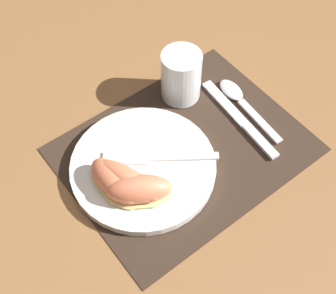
{
  "coord_description": "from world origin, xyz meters",
  "views": [
    {
      "loc": [
        -0.31,
        -0.36,
        0.69
      ],
      "look_at": [
        -0.03,
        0.01,
        0.02
      ],
      "focal_mm": 50.0,
      "sensor_mm": 36.0,
      "label": 1
    }
  ],
  "objects_px": {
    "citrus_wedge_0": "(115,182)",
    "citrus_wedge_1": "(128,182)",
    "plate": "(143,167)",
    "fork": "(152,158)",
    "juice_glass": "(181,78)",
    "citrus_wedge_2": "(139,190)",
    "knife": "(241,120)",
    "spoon": "(239,98)"
  },
  "relations": [
    {
      "from": "citrus_wedge_1",
      "to": "juice_glass",
      "type": "bearing_deg",
      "value": 30.05
    },
    {
      "from": "fork",
      "to": "citrus_wedge_1",
      "type": "height_order",
      "value": "citrus_wedge_1"
    },
    {
      "from": "knife",
      "to": "plate",
      "type": "bearing_deg",
      "value": 173.15
    },
    {
      "from": "juice_glass",
      "to": "citrus_wedge_2",
      "type": "bearing_deg",
      "value": -144.36
    },
    {
      "from": "knife",
      "to": "citrus_wedge_2",
      "type": "height_order",
      "value": "citrus_wedge_2"
    },
    {
      "from": "knife",
      "to": "fork",
      "type": "xyz_separation_m",
      "value": [
        -0.19,
        0.03,
        0.02
      ]
    },
    {
      "from": "plate",
      "to": "citrus_wedge_0",
      "type": "relative_size",
      "value": 2.18
    },
    {
      "from": "juice_glass",
      "to": "citrus_wedge_0",
      "type": "xyz_separation_m",
      "value": [
        -0.22,
        -0.11,
        -0.01
      ]
    },
    {
      "from": "citrus_wedge_1",
      "to": "citrus_wedge_2",
      "type": "distance_m",
      "value": 0.03
    },
    {
      "from": "knife",
      "to": "citrus_wedge_0",
      "type": "bearing_deg",
      "value": 176.77
    },
    {
      "from": "plate",
      "to": "fork",
      "type": "xyz_separation_m",
      "value": [
        0.02,
        0.0,
        0.01
      ]
    },
    {
      "from": "citrus_wedge_0",
      "to": "citrus_wedge_1",
      "type": "relative_size",
      "value": 0.86
    },
    {
      "from": "juice_glass",
      "to": "citrus_wedge_2",
      "type": "relative_size",
      "value": 0.84
    },
    {
      "from": "fork",
      "to": "citrus_wedge_2",
      "type": "relative_size",
      "value": 1.44
    },
    {
      "from": "plate",
      "to": "knife",
      "type": "relative_size",
      "value": 1.18
    },
    {
      "from": "spoon",
      "to": "citrus_wedge_2",
      "type": "xyz_separation_m",
      "value": [
        -0.28,
        -0.06,
        0.03
      ]
    },
    {
      "from": "knife",
      "to": "citrus_wedge_2",
      "type": "relative_size",
      "value": 1.77
    },
    {
      "from": "citrus_wedge_0",
      "to": "citrus_wedge_1",
      "type": "xyz_separation_m",
      "value": [
        0.02,
        -0.01,
        0.0
      ]
    },
    {
      "from": "plate",
      "to": "juice_glass",
      "type": "bearing_deg",
      "value": 31.25
    },
    {
      "from": "citrus_wedge_1",
      "to": "citrus_wedge_0",
      "type": "bearing_deg",
      "value": 142.29
    },
    {
      "from": "knife",
      "to": "fork",
      "type": "relative_size",
      "value": 1.22
    },
    {
      "from": "plate",
      "to": "citrus_wedge_1",
      "type": "relative_size",
      "value": 1.87
    },
    {
      "from": "citrus_wedge_0",
      "to": "citrus_wedge_1",
      "type": "bearing_deg",
      "value": -37.71
    },
    {
      "from": "plate",
      "to": "fork",
      "type": "distance_m",
      "value": 0.02
    },
    {
      "from": "spoon",
      "to": "citrus_wedge_1",
      "type": "distance_m",
      "value": 0.29
    },
    {
      "from": "juice_glass",
      "to": "spoon",
      "type": "relative_size",
      "value": 0.57
    },
    {
      "from": "citrus_wedge_0",
      "to": "plate",
      "type": "bearing_deg",
      "value": 8.84
    },
    {
      "from": "plate",
      "to": "knife",
      "type": "distance_m",
      "value": 0.21
    },
    {
      "from": "citrus_wedge_0",
      "to": "citrus_wedge_2",
      "type": "bearing_deg",
      "value": -60.34
    },
    {
      "from": "citrus_wedge_1",
      "to": "knife",
      "type": "bearing_deg",
      "value": -0.64
    },
    {
      "from": "plate",
      "to": "citrus_wedge_0",
      "type": "height_order",
      "value": "citrus_wedge_0"
    },
    {
      "from": "fork",
      "to": "knife",
      "type": "bearing_deg",
      "value": -7.66
    },
    {
      "from": "plate",
      "to": "fork",
      "type": "bearing_deg",
      "value": 1.17
    },
    {
      "from": "fork",
      "to": "citrus_wedge_2",
      "type": "height_order",
      "value": "citrus_wedge_2"
    },
    {
      "from": "plate",
      "to": "knife",
      "type": "bearing_deg",
      "value": -6.85
    },
    {
      "from": "juice_glass",
      "to": "knife",
      "type": "bearing_deg",
      "value": -68.97
    },
    {
      "from": "juice_glass",
      "to": "citrus_wedge_1",
      "type": "relative_size",
      "value": 0.74
    },
    {
      "from": "juice_glass",
      "to": "citrus_wedge_1",
      "type": "xyz_separation_m",
      "value": [
        -0.2,
        -0.12,
        -0.01
      ]
    },
    {
      "from": "juice_glass",
      "to": "citrus_wedge_2",
      "type": "distance_m",
      "value": 0.25
    },
    {
      "from": "knife",
      "to": "citrus_wedge_0",
      "type": "distance_m",
      "value": 0.27
    },
    {
      "from": "knife",
      "to": "fork",
      "type": "bearing_deg",
      "value": 172.34
    },
    {
      "from": "plate",
      "to": "citrus_wedge_1",
      "type": "distance_m",
      "value": 0.06
    }
  ]
}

